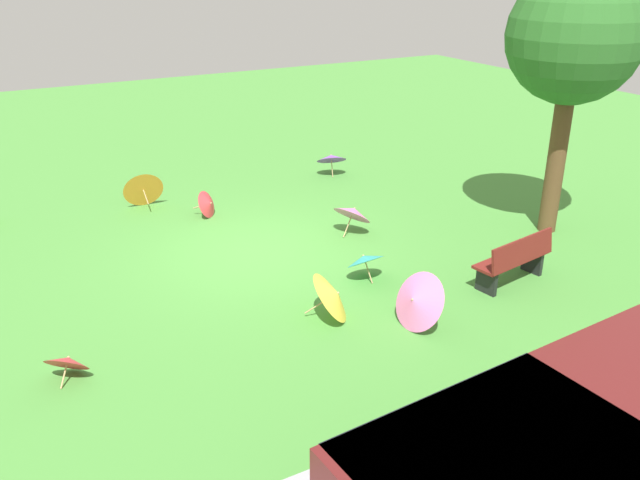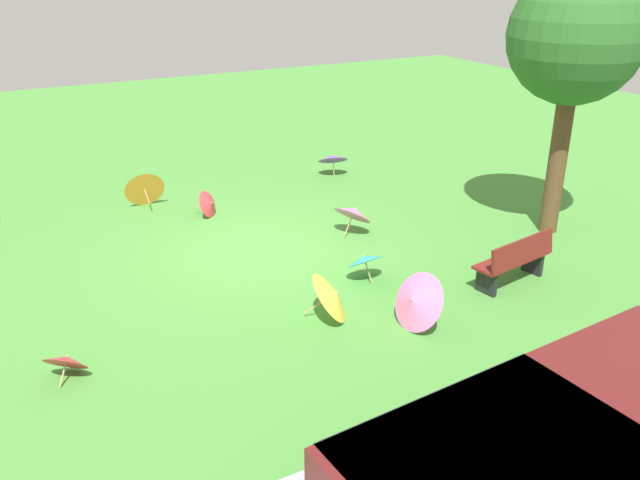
{
  "view_description": "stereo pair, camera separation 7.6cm",
  "coord_description": "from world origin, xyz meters",
  "px_view_note": "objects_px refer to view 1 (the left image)",
  "views": [
    {
      "loc": [
        4.57,
        10.85,
        5.35
      ],
      "look_at": [
        -0.68,
        1.3,
        0.6
      ],
      "focal_mm": 37.1,
      "sensor_mm": 36.0,
      "label": 1
    },
    {
      "loc": [
        4.5,
        10.89,
        5.35
      ],
      "look_at": [
        -0.68,
        1.3,
        0.6
      ],
      "focal_mm": 37.1,
      "sensor_mm": 36.0,
      "label": 2
    }
  ],
  "objects_px": {
    "parasol_pink_0": "(416,301)",
    "parasol_red_0": "(209,204)",
    "parasol_yellow_0": "(334,295)",
    "parasol_red_1": "(68,361)",
    "parasol_pink_1": "(353,212)",
    "parasol_teal_0": "(364,259)",
    "parasol_purple_0": "(331,158)",
    "van_dark": "(560,475)",
    "shade_tree": "(574,39)",
    "park_bench": "(515,259)",
    "parasol_orange_0": "(143,188)"
  },
  "relations": [
    {
      "from": "parasol_pink_0",
      "to": "parasol_red_0",
      "type": "bearing_deg",
      "value": -78.86
    },
    {
      "from": "parasol_yellow_0",
      "to": "parasol_red_0",
      "type": "height_order",
      "value": "parasol_yellow_0"
    },
    {
      "from": "parasol_red_1",
      "to": "parasol_pink_1",
      "type": "height_order",
      "value": "parasol_pink_1"
    },
    {
      "from": "parasol_teal_0",
      "to": "parasol_purple_0",
      "type": "distance_m",
      "value": 6.05
    },
    {
      "from": "parasol_yellow_0",
      "to": "parasol_purple_0",
      "type": "bearing_deg",
      "value": -119.37
    },
    {
      "from": "parasol_pink_1",
      "to": "parasol_red_1",
      "type": "bearing_deg",
      "value": 22.52
    },
    {
      "from": "parasol_teal_0",
      "to": "parasol_red_0",
      "type": "height_order",
      "value": "parasol_teal_0"
    },
    {
      "from": "van_dark",
      "to": "shade_tree",
      "type": "distance_m",
      "value": 8.98
    },
    {
      "from": "parasol_pink_1",
      "to": "parasol_purple_0",
      "type": "bearing_deg",
      "value": -113.12
    },
    {
      "from": "park_bench",
      "to": "parasol_orange_0",
      "type": "bearing_deg",
      "value": -56.2
    },
    {
      "from": "van_dark",
      "to": "parasol_pink_1",
      "type": "xyz_separation_m",
      "value": [
        -2.47,
        -7.69,
        -0.45
      ]
    },
    {
      "from": "parasol_pink_0",
      "to": "parasol_pink_1",
      "type": "height_order",
      "value": "parasol_pink_0"
    },
    {
      "from": "parasol_teal_0",
      "to": "parasol_pink_0",
      "type": "bearing_deg",
      "value": 83.8
    },
    {
      "from": "parasol_teal_0",
      "to": "parasol_orange_0",
      "type": "bearing_deg",
      "value": -66.06
    },
    {
      "from": "van_dark",
      "to": "parasol_yellow_0",
      "type": "relative_size",
      "value": 4.26
    },
    {
      "from": "parasol_teal_0",
      "to": "parasol_red_1",
      "type": "height_order",
      "value": "parasol_teal_0"
    },
    {
      "from": "parasol_orange_0",
      "to": "parasol_pink_0",
      "type": "bearing_deg",
      "value": 107.2
    },
    {
      "from": "park_bench",
      "to": "parasol_red_1",
      "type": "xyz_separation_m",
      "value": [
        7.33,
        -0.81,
        -0.19
      ]
    },
    {
      "from": "parasol_teal_0",
      "to": "parasol_yellow_0",
      "type": "relative_size",
      "value": 0.68
    },
    {
      "from": "parasol_pink_0",
      "to": "parasol_purple_0",
      "type": "xyz_separation_m",
      "value": [
        -2.67,
        -7.3,
        0.0
      ]
    },
    {
      "from": "parasol_orange_0",
      "to": "parasol_red_0",
      "type": "relative_size",
      "value": 1.4
    },
    {
      "from": "parasol_red_1",
      "to": "parasol_pink_1",
      "type": "distance_m",
      "value": 6.57
    },
    {
      "from": "parasol_pink_1",
      "to": "park_bench",
      "type": "bearing_deg",
      "value": 110.81
    },
    {
      "from": "parasol_red_0",
      "to": "parasol_red_1",
      "type": "xyz_separation_m",
      "value": [
        3.76,
        4.81,
        -0.03
      ]
    },
    {
      "from": "parasol_yellow_0",
      "to": "shade_tree",
      "type": "bearing_deg",
      "value": -169.89
    },
    {
      "from": "park_bench",
      "to": "shade_tree",
      "type": "bearing_deg",
      "value": -147.97
    },
    {
      "from": "shade_tree",
      "to": "parasol_pink_1",
      "type": "xyz_separation_m",
      "value": [
        3.65,
        -1.83,
        -3.4
      ]
    },
    {
      "from": "park_bench",
      "to": "parasol_pink_0",
      "type": "height_order",
      "value": "parasol_pink_0"
    },
    {
      "from": "park_bench",
      "to": "parasol_purple_0",
      "type": "height_order",
      "value": "park_bench"
    },
    {
      "from": "shade_tree",
      "to": "parasol_teal_0",
      "type": "height_order",
      "value": "shade_tree"
    },
    {
      "from": "parasol_purple_0",
      "to": "parasol_red_1",
      "type": "bearing_deg",
      "value": 38.86
    },
    {
      "from": "parasol_teal_0",
      "to": "parasol_red_0",
      "type": "relative_size",
      "value": 1.13
    },
    {
      "from": "parasol_teal_0",
      "to": "parasol_yellow_0",
      "type": "xyz_separation_m",
      "value": [
        1.16,
        0.94,
        0.02
      ]
    },
    {
      "from": "park_bench",
      "to": "parasol_red_0",
      "type": "xyz_separation_m",
      "value": [
        3.56,
        -5.62,
        -0.16
      ]
    },
    {
      "from": "parasol_teal_0",
      "to": "parasol_purple_0",
      "type": "relative_size",
      "value": 0.78
    },
    {
      "from": "parasol_red_1",
      "to": "parasol_red_0",
      "type": "bearing_deg",
      "value": -128.05
    },
    {
      "from": "park_bench",
      "to": "shade_tree",
      "type": "relative_size",
      "value": 0.32
    },
    {
      "from": "parasol_yellow_0",
      "to": "parasol_red_1",
      "type": "bearing_deg",
      "value": -4.82
    },
    {
      "from": "shade_tree",
      "to": "parasol_pink_0",
      "type": "distance_m",
      "value": 6.15
    },
    {
      "from": "parasol_purple_0",
      "to": "parasol_pink_1",
      "type": "distance_m",
      "value": 3.93
    },
    {
      "from": "park_bench",
      "to": "van_dark",
      "type": "bearing_deg",
      "value": 49.5
    },
    {
      "from": "park_bench",
      "to": "parasol_teal_0",
      "type": "bearing_deg",
      "value": -32.83
    },
    {
      "from": "shade_tree",
      "to": "parasol_orange_0",
      "type": "xyz_separation_m",
      "value": [
        7.04,
        -5.45,
        -3.42
      ]
    },
    {
      "from": "park_bench",
      "to": "parasol_purple_0",
      "type": "relative_size",
      "value": 1.7
    },
    {
      "from": "shade_tree",
      "to": "parasol_red_0",
      "type": "xyz_separation_m",
      "value": [
        5.95,
        -4.12,
        -3.56
      ]
    },
    {
      "from": "shade_tree",
      "to": "parasol_pink_0",
      "type": "xyz_separation_m",
      "value": [
        4.77,
        1.86,
        -3.41
      ]
    },
    {
      "from": "shade_tree",
      "to": "parasol_pink_1",
      "type": "bearing_deg",
      "value": -26.56
    },
    {
      "from": "parasol_orange_0",
      "to": "parasol_red_1",
      "type": "height_order",
      "value": "parasol_orange_0"
    },
    {
      "from": "park_bench",
      "to": "parasol_yellow_0",
      "type": "height_order",
      "value": "park_bench"
    },
    {
      "from": "parasol_pink_0",
      "to": "parasol_purple_0",
      "type": "bearing_deg",
      "value": -110.08
    }
  ]
}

